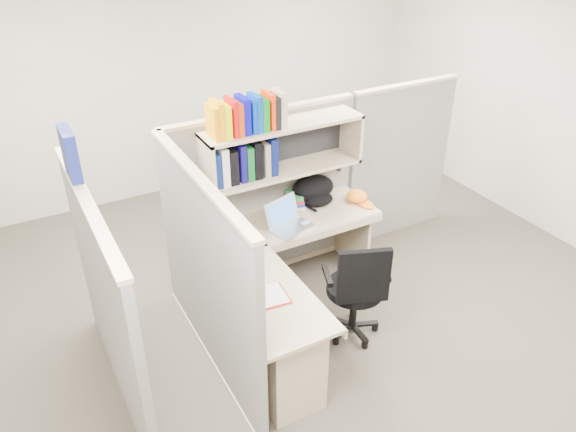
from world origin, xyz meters
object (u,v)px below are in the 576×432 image
laptop (291,216)px  snack_canister (248,269)px  task_chair (355,304)px  backpack (316,190)px  desk (286,318)px

laptop → snack_canister: size_ratio=3.67×
laptop → task_chair: laptop is taller
backpack → snack_canister: size_ratio=4.30×
desk → laptop: bearing=58.3°
task_chair → desk: bearing=178.8°
backpack → snack_canister: backpack is taller
snack_canister → task_chair: size_ratio=0.10×
backpack → task_chair: backpack is taller
desk → laptop: laptop is taller
desk → backpack: size_ratio=4.29×
desk → task_chair: task_chair is taller
task_chair → laptop: bearing=105.6°
laptop → backpack: (0.42, 0.30, -0.00)m
backpack → task_chair: (-0.22, -1.01, -0.51)m
desk → task_chair: size_ratio=1.80×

